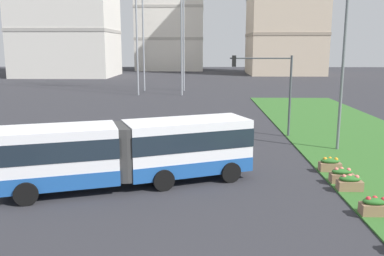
{
  "coord_description": "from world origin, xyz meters",
  "views": [
    {
      "loc": [
        0.46,
        -7.7,
        6.48
      ],
      "look_at": [
        -0.12,
        13.94,
        2.2
      ],
      "focal_mm": 38.32,
      "sensor_mm": 36.0,
      "label": 1
    }
  ],
  "objects": [
    {
      "name": "traffic_light_far_right",
      "position": [
        5.27,
        22.0,
        4.11
      ],
      "size": [
        4.48,
        0.28,
        5.91
      ],
      "color": "#474C51",
      "rests_on": "ground"
    },
    {
      "name": "flower_planter_3",
      "position": [
        7.17,
        10.27,
        0.43
      ],
      "size": [
        1.1,
        0.56,
        0.74
      ],
      "color": "#937051",
      "rests_on": "grass_median"
    },
    {
      "name": "articulated_bus",
      "position": [
        -2.97,
        10.95,
        1.65
      ],
      "size": [
        11.89,
        6.44,
        3.0
      ],
      "color": "white",
      "rests_on": "ground"
    },
    {
      "name": "flower_planter_5",
      "position": [
        7.17,
        13.24,
        0.43
      ],
      "size": [
        1.1,
        0.56,
        0.74
      ],
      "color": "#937051",
      "rests_on": "grass_median"
    },
    {
      "name": "flower_planter_4",
      "position": [
        7.17,
        11.36,
        0.43
      ],
      "size": [
        1.1,
        0.56,
        0.74
      ],
      "color": "#937051",
      "rests_on": "grass_median"
    },
    {
      "name": "streetlight_median",
      "position": [
        9.07,
        17.98,
        5.52
      ],
      "size": [
        0.7,
        0.28,
        10.13
      ],
      "color": "slate",
      "rests_on": "ground"
    },
    {
      "name": "flower_planter_2",
      "position": [
        7.17,
        7.48,
        0.43
      ],
      "size": [
        1.1,
        0.56,
        0.74
      ],
      "color": "#937051",
      "rests_on": "grass_median"
    }
  ]
}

